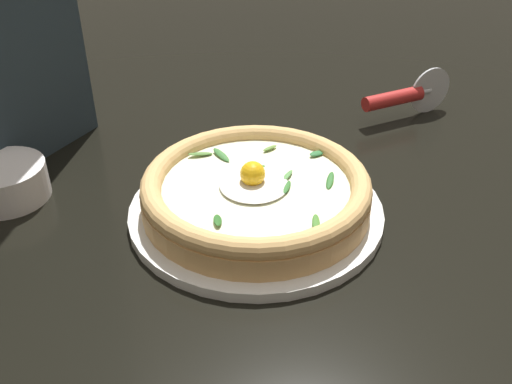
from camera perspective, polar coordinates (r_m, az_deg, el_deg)
ground_plane at (r=0.70m, az=-2.24°, el=-2.29°), size 2.40×2.40×0.03m
pizza_plate at (r=0.67m, az=0.00°, el=-1.85°), size 0.29×0.29×0.01m
pizza at (r=0.66m, az=-0.00°, el=0.18°), size 0.26×0.26×0.06m
side_bowl at (r=0.76m, az=-23.39°, el=0.91°), size 0.10×0.10×0.04m
pizza_cutter at (r=0.91m, az=14.21°, el=9.08°), size 0.11×0.12×0.07m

